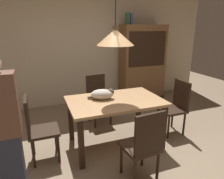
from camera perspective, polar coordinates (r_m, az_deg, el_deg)
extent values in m
plane|color=#847056|center=(2.98, 5.66, -19.87)|extent=(10.00, 10.00, 0.00)
cube|color=beige|center=(4.90, -8.01, 13.05)|extent=(6.40, 0.10, 2.90)
cube|color=tan|center=(3.03, 0.87, -3.26)|extent=(1.40, 0.90, 0.04)
cube|color=black|center=(2.70, -8.70, -15.09)|extent=(0.07, 0.07, 0.71)
cube|color=black|center=(3.15, 14.29, -10.49)|extent=(0.07, 0.07, 0.71)
cube|color=black|center=(3.38, -11.59, -8.30)|extent=(0.07, 0.07, 0.71)
cube|color=black|center=(3.75, 7.51, -5.48)|extent=(0.07, 0.07, 0.71)
cube|color=black|center=(2.52, 7.82, -15.67)|extent=(0.43, 0.43, 0.04)
cube|color=black|center=(2.26, 10.66, -12.26)|extent=(0.38, 0.07, 0.48)
cylinder|color=black|center=(2.83, 8.60, -17.11)|extent=(0.04, 0.04, 0.41)
cylinder|color=black|center=(2.69, 2.62, -18.96)|extent=(0.04, 0.04, 0.41)
cylinder|color=black|center=(2.62, 12.78, -20.46)|extent=(0.04, 0.04, 0.41)
cylinder|color=black|center=(2.47, 6.45, -22.81)|extent=(0.04, 0.04, 0.41)
cube|color=black|center=(3.85, -3.55, -3.55)|extent=(0.44, 0.44, 0.04)
cube|color=black|center=(3.92, -4.65, 0.84)|extent=(0.38, 0.07, 0.48)
cylinder|color=black|center=(3.74, -4.80, -7.93)|extent=(0.04, 0.04, 0.41)
cylinder|color=black|center=(3.86, -0.35, -7.07)|extent=(0.04, 0.04, 0.41)
cylinder|color=black|center=(4.02, -6.51, -6.17)|extent=(0.04, 0.04, 0.41)
cylinder|color=black|center=(4.12, -2.31, -5.42)|extent=(0.04, 0.04, 0.41)
cube|color=black|center=(3.64, 16.48, -5.51)|extent=(0.40, 0.40, 0.04)
cube|color=black|center=(3.66, 19.07, -1.28)|extent=(0.04, 0.38, 0.48)
cylinder|color=black|center=(3.76, 12.75, -8.21)|extent=(0.04, 0.04, 0.41)
cylinder|color=black|center=(3.53, 15.64, -10.21)|extent=(0.04, 0.04, 0.41)
cylinder|color=black|center=(3.93, 16.68, -7.35)|extent=(0.04, 0.04, 0.41)
cylinder|color=black|center=(3.71, 19.68, -9.16)|extent=(0.04, 0.04, 0.41)
cube|color=black|center=(2.97, -18.72, -11.06)|extent=(0.41, 0.41, 0.04)
cube|color=black|center=(2.86, -22.82, -6.84)|extent=(0.04, 0.38, 0.48)
cylinder|color=black|center=(2.95, -14.87, -15.95)|extent=(0.04, 0.04, 0.41)
cylinder|color=black|center=(3.22, -15.62, -12.96)|extent=(0.04, 0.04, 0.41)
cylinder|color=black|center=(2.95, -21.30, -16.69)|extent=(0.04, 0.04, 0.41)
cylinder|color=black|center=(3.22, -21.43, -13.62)|extent=(0.04, 0.04, 0.41)
ellipsoid|color=beige|center=(3.04, -2.81, -1.35)|extent=(0.39, 0.31, 0.15)
sphere|color=brown|center=(3.05, -0.42, -0.74)|extent=(0.11, 0.11, 0.11)
cylinder|color=brown|center=(3.08, -5.25, -2.15)|extent=(0.18, 0.04, 0.04)
cone|color=#E0A86B|center=(2.85, 0.96, 14.57)|extent=(0.52, 0.52, 0.22)
cylinder|color=#513D23|center=(2.84, 0.97, 17.19)|extent=(0.08, 0.08, 0.04)
cube|color=brown|center=(5.16, 8.53, 7.35)|extent=(1.10, 0.44, 1.85)
cube|color=black|center=(4.92, 10.01, 11.16)|extent=(0.97, 0.01, 0.81)
cube|color=black|center=(5.38, 8.12, -1.98)|extent=(1.12, 0.45, 0.08)
cube|color=#427A4C|center=(4.89, 4.37, 19.37)|extent=(0.03, 0.20, 0.26)
cube|color=#384C93|center=(4.91, 5.00, 19.23)|extent=(0.06, 0.24, 0.24)
cube|color=#2D3347|center=(2.48, -27.10, -19.28)|extent=(0.30, 0.20, 0.78)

